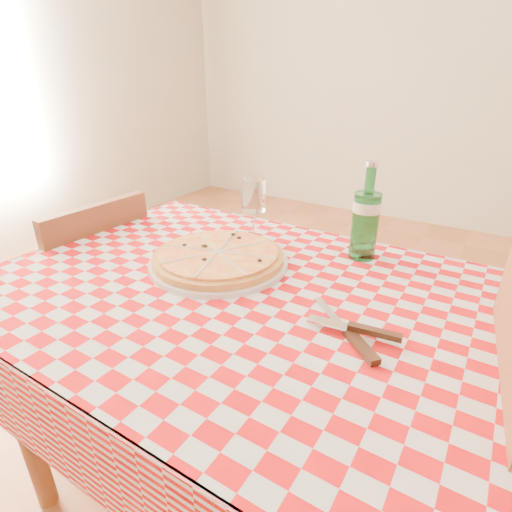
{
  "coord_description": "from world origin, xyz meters",
  "views": [
    {
      "loc": [
        0.45,
        -0.69,
        1.22
      ],
      "look_at": [
        -0.02,
        0.06,
        0.82
      ],
      "focal_mm": 28.0,
      "sensor_mm": 36.0,
      "label": 1
    }
  ],
  "objects": [
    {
      "name": "water_bottle",
      "position": [
        0.16,
        0.32,
        0.89
      ],
      "size": [
        0.08,
        0.08,
        0.26
      ],
      "primitive_type": null,
      "rotation": [
        0.0,
        0.0,
        -0.02
      ],
      "color": "#1B6D2E",
      "rests_on": "tablecloth"
    },
    {
      "name": "tablecloth",
      "position": [
        0.0,
        0.0,
        0.75
      ],
      "size": [
        1.3,
        0.9,
        0.01
      ],
      "primitive_type": "cube",
      "color": "#B40B0F",
      "rests_on": "dining_table"
    },
    {
      "name": "wine_glass",
      "position": [
        -0.17,
        0.28,
        0.85
      ],
      "size": [
        0.09,
        0.09,
        0.19
      ],
      "primitive_type": null,
      "rotation": [
        0.0,
        0.0,
        -0.26
      ],
      "color": "white",
      "rests_on": "tablecloth"
    },
    {
      "name": "cutlery",
      "position": [
        0.26,
        -0.05,
        0.77
      ],
      "size": [
        0.3,
        0.26,
        0.03
      ],
      "primitive_type": null,
      "rotation": [
        0.0,
        0.0,
        -0.22
      ],
      "color": "silver",
      "rests_on": "tablecloth"
    },
    {
      "name": "dining_table",
      "position": [
        0.0,
        0.0,
        0.66
      ],
      "size": [
        1.2,
        0.8,
        0.75
      ],
      "color": "brown",
      "rests_on": "ground"
    },
    {
      "name": "chair_far",
      "position": [
        -0.72,
        0.07,
        0.48
      ],
      "size": [
        0.4,
        0.4,
        0.85
      ],
      "rotation": [
        0.0,
        0.0,
        3.1
      ],
      "color": "brown",
      "rests_on": "ground"
    },
    {
      "name": "pizza_plate",
      "position": [
        -0.15,
        0.07,
        0.78
      ],
      "size": [
        0.46,
        0.46,
        0.05
      ],
      "primitive_type": null,
      "rotation": [
        0.0,
        0.0,
        0.28
      ],
      "color": "#CA9043",
      "rests_on": "tablecloth"
    }
  ]
}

